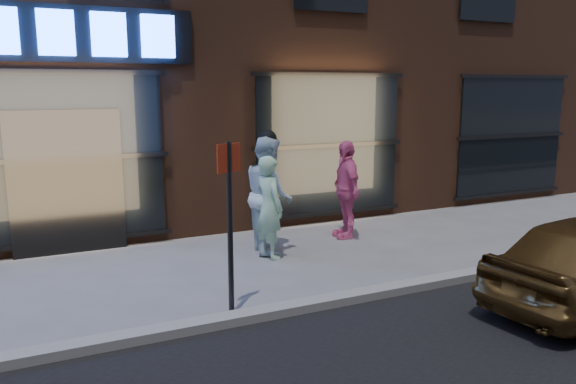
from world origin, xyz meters
name	(u,v)px	position (x,y,z in m)	size (l,w,h in m)	color
ground	(104,348)	(0.00, 0.00, 0.00)	(90.00, 90.00, 0.00)	slate
curb	(103,343)	(0.00, 0.00, 0.06)	(60.00, 0.25, 0.12)	gray
man_bowtie	(269,207)	(2.91, 2.23, 0.84)	(0.61, 0.40, 1.69)	#A2D5AD
man_cap	(269,194)	(3.07, 2.60, 0.98)	(0.96, 0.75, 1.97)	white
passerby	(346,189)	(4.71, 2.80, 0.90)	(1.06, 0.44, 1.81)	pink
sign_post	(230,213)	(1.55, 0.24, 1.29)	(0.33, 0.15, 2.14)	#262628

